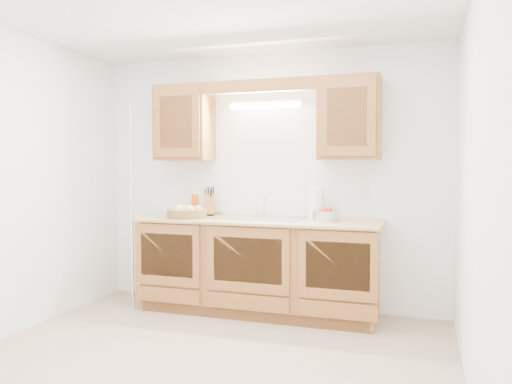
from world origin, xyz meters
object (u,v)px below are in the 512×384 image
at_px(paper_towel, 317,203).
at_px(knife_block, 209,205).
at_px(fruit_basket, 187,212).
at_px(apple_bowl, 326,215).

bearing_deg(paper_towel, knife_block, 178.21).
bearing_deg(fruit_basket, apple_bowl, 5.29).
height_order(fruit_basket, apple_bowl, fruit_basket).
bearing_deg(fruit_basket, knife_block, 65.02).
distance_m(knife_block, apple_bowl, 1.21).
xyz_separation_m(fruit_basket, knife_block, (0.12, 0.26, 0.05)).
relative_size(knife_block, apple_bowl, 0.99).
relative_size(fruit_basket, paper_towel, 1.40).
distance_m(fruit_basket, knife_block, 0.29).
height_order(knife_block, paper_towel, paper_towel).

